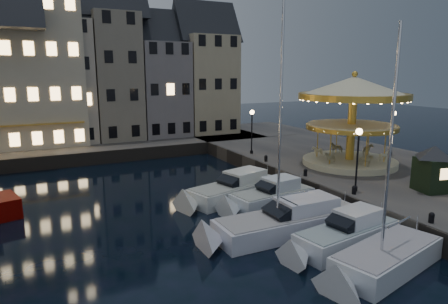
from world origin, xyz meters
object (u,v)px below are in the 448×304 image
bollard_b (354,189)px  streetlamp_d (393,126)px  bollard_a (432,217)px  motorboat_a (381,262)px  motorboat_d (268,199)px  carousel (353,104)px  motorboat_b (342,237)px  motorboat_e (232,191)px  bollard_c (305,172)px  ticket_kiosk (434,161)px  streetlamp_c (252,125)px  motorboat_c (285,222)px  streetlamp_b (358,150)px  bollard_d (266,158)px

bollard_b → streetlamp_d: bearing=32.2°
bollard_a → motorboat_a: 4.81m
motorboat_d → carousel: carousel is taller
streetlamp_d → motorboat_b: 20.07m
motorboat_b → motorboat_e: bearing=97.7°
streetlamp_d → bollard_a: (-11.90, -13.00, -2.41)m
bollard_c → ticket_kiosk: bearing=-53.4°
bollard_b → motorboat_d: 5.60m
motorboat_a → bollard_a: bearing=11.7°
streetlamp_c → ticket_kiosk: (4.43, -15.77, -0.67)m
streetlamp_d → bollard_a: streetlamp_d is taller
streetlamp_d → motorboat_a: 21.88m
streetlamp_d → bollard_a: bearing=-132.5°
streetlamp_c → motorboat_c: motorboat_c is taller
streetlamp_b → carousel: (5.03, 5.82, 2.39)m
bollard_a → carousel: bearing=64.5°
streetlamp_d → motorboat_d: bearing=-165.7°
bollard_c → ticket_kiosk: 8.61m
motorboat_e → ticket_kiosk: (10.74, -7.77, 2.70)m
streetlamp_b → bollard_a: 6.50m
bollard_d → ticket_kiosk: 13.37m
streetlamp_d → motorboat_e: (-17.60, -1.50, -3.37)m
motorboat_b → motorboat_a: bearing=-94.4°
streetlamp_c → motorboat_b: size_ratio=0.57×
bollard_c → motorboat_a: 12.38m
ticket_kiosk → bollard_d: bearing=112.3°
bollard_a → motorboat_e: motorboat_e is taller
bollard_c → bollard_d: 5.50m
carousel → motorboat_d: bearing=-163.5°
bollard_a → motorboat_d: bearing=116.3°
motorboat_d → streetlamp_c: bearing=64.9°
streetlamp_c → ticket_kiosk: 16.39m
streetlamp_d → bollard_c: (-11.90, -2.50, -2.41)m
motorboat_d → bollard_b: bearing=-37.5°
streetlamp_b → bollard_a: (-0.60, -6.00, -2.41)m
ticket_kiosk → streetlamp_d: bearing=53.5°
bollard_c → streetlamp_d: bearing=11.9°
ticket_kiosk → bollard_a: bearing=-143.4°
bollard_a → carousel: 13.95m
streetlamp_b → ticket_kiosk: streetlamp_b is taller
bollard_d → motorboat_e: motorboat_e is taller
carousel → bollard_d: bearing=143.4°
bollard_a → bollard_b: size_ratio=1.00×
streetlamp_b → motorboat_c: 7.42m
motorboat_b → motorboat_e: size_ratio=0.86×
streetlamp_b → streetlamp_d: same height
streetlamp_c → bollard_a: bearing=-91.8°
streetlamp_d → streetlamp_c: bearing=150.1°
motorboat_b → motorboat_c: motorboat_c is taller
bollard_b → motorboat_a: motorboat_a is taller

